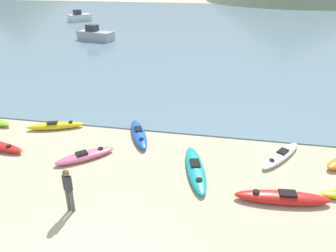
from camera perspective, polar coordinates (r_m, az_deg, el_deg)
bay_water at (r=49.95m, az=7.28°, el=16.94°), size 160.00×70.00×0.06m
kayak_on_sand_3 at (r=14.96m, az=19.04°, el=-4.84°), size 2.13×2.84×0.30m
kayak_on_sand_4 at (r=13.26m, az=4.81°, el=-7.42°), size 1.55×3.54×0.34m
kayak_on_sand_5 at (r=14.53m, az=-14.26°, el=-5.03°), size 2.37×2.25×0.34m
kayak_on_sand_6 at (r=15.93m, az=-5.10°, el=-1.33°), size 1.84×3.12×0.39m
kayak_on_sand_8 at (r=17.64m, az=-18.98°, el=0.05°), size 2.81×1.52×0.37m
kayak_on_sand_9 at (r=12.33m, az=19.24°, el=-11.65°), size 3.33×0.99×0.40m
person_near_foreground at (r=11.32m, az=-17.00°, el=-10.27°), size 0.33×0.29×1.63m
moored_boat_2 at (r=39.49m, az=-12.54°, el=15.22°), size 4.42×2.56×1.70m
moored_boat_4 at (r=55.52m, az=-15.15°, el=17.82°), size 3.42×3.59×1.75m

